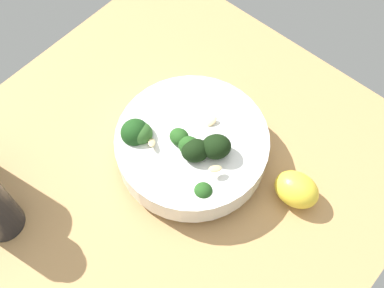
{
  "coord_description": "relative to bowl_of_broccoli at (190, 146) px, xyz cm",
  "views": [
    {
      "loc": [
        -22.7,
        21.71,
        62.58
      ],
      "look_at": [
        -1.11,
        -2.85,
        4.0
      ],
      "focal_mm": 44.5,
      "sensor_mm": 36.0,
      "label": 1
    }
  ],
  "objects": [
    {
      "name": "ground_plane",
      "position": [
        1.03,
        2.61,
        -6.27
      ],
      "size": [
        62.06,
        62.06,
        4.96
      ],
      "primitive_type": "cube",
      "color": "tan"
    },
    {
      "name": "bowl_of_broccoli",
      "position": [
        0.0,
        0.0,
        0.0
      ],
      "size": [
        21.55,
        21.55,
        9.54
      ],
      "color": "white",
      "rests_on": "ground_plane"
    },
    {
      "name": "lemon_wedge",
      "position": [
        -15.06,
        -5.0,
        -1.38
      ],
      "size": [
        6.93,
        5.68,
        4.82
      ],
      "primitive_type": "ellipsoid",
      "rotation": [
        0.0,
        0.0,
        0.13
      ],
      "color": "yellow",
      "rests_on": "ground_plane"
    }
  ]
}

